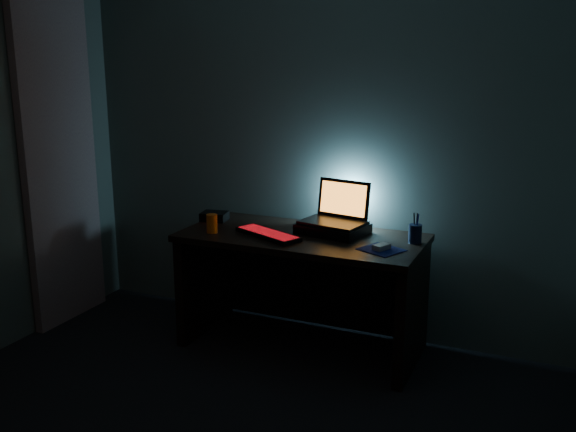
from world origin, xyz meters
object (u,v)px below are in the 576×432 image
Objects in this scene: mouse at (381,247)px; juice_glass at (212,224)px; keyboard at (268,234)px; laptop at (337,213)px; pen_cup at (415,234)px; router at (214,216)px.

juice_glass is (-1.07, -0.06, 0.04)m from mouse.
juice_glass is at bearing -145.95° from keyboard.
mouse is at bearing -26.58° from laptop.
router is (-1.36, -0.01, -0.03)m from pen_cup.
laptop is 0.46m from keyboard.
pen_cup is at bearing 13.23° from juice_glass.
pen_cup is at bearing 81.66° from mouse.
keyboard is at bearing -130.59° from laptop.
keyboard is at bearing -32.53° from router.
mouse is (0.72, 0.00, 0.00)m from keyboard.
router is (-0.14, 0.28, -0.03)m from juice_glass.
pen_cup reaches higher than router.
pen_cup reaches higher than keyboard.
pen_cup is 1.25m from juice_glass.
juice_glass reaches higher than keyboard.
pen_cup is (0.14, 0.22, 0.04)m from mouse.
keyboard is 2.55× the size of router.
mouse is 0.88× the size of pen_cup.
router is at bearing -165.52° from mouse.
pen_cup is at bearing -9.05° from router.
laptop is 2.24× the size of router.
juice_glass is (-1.22, -0.29, 0.00)m from pen_cup.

